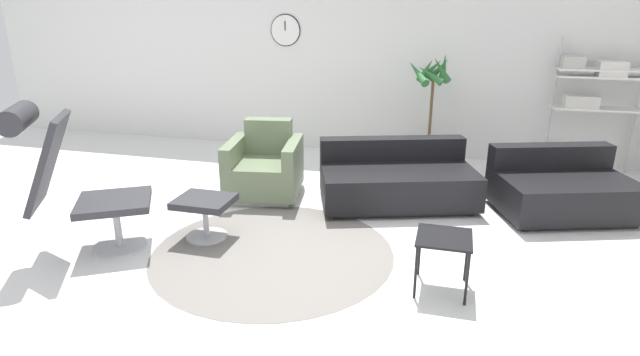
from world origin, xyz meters
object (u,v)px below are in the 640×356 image
potted_plant (430,115)px  couch_low (396,181)px  armchair_red (265,169)px  side_table (444,243)px  lounge_chair (67,170)px  shelf_unit (594,83)px  ottoman (205,208)px  couch_second (561,190)px

potted_plant → couch_low: bearing=-99.1°
armchair_red → side_table: bearing=132.6°
lounge_chair → shelf_unit: size_ratio=0.77×
ottoman → potted_plant: size_ratio=0.33×
ottoman → side_table: side_table is taller
lounge_chair → side_table: 2.95m
armchair_red → couch_second: 3.00m
couch_second → lounge_chair: bearing=7.3°
lounge_chair → armchair_red: 2.00m
lounge_chair → armchair_red: size_ratio=1.38×
ottoman → side_table: (2.03, -0.34, 0.09)m
ottoman → couch_second: couch_second is taller
potted_plant → ottoman: bearing=-122.8°
ottoman → shelf_unit: size_ratio=0.29×
side_table → potted_plant: (-0.29, 3.04, 0.29)m
potted_plant → shelf_unit: bearing=6.4°
lounge_chair → ottoman: size_ratio=2.61×
couch_low → potted_plant: bearing=-117.7°
shelf_unit → side_table: bearing=-115.6°
ottoman → armchair_red: size_ratio=0.53×
ottoman → shelf_unit: bearing=39.0°
lounge_chair → couch_low: size_ratio=0.72×
potted_plant → shelf_unit: (1.85, 0.21, 0.43)m
side_table → shelf_unit: bearing=64.4°
lounge_chair → couch_second: (3.99, 1.94, -0.48)m
shelf_unit → lounge_chair: bearing=-142.5°
armchair_red → couch_low: size_ratio=0.52×
armchair_red → couch_low: 1.40m
couch_low → side_table: 1.71m
armchair_red → potted_plant: bearing=-146.0°
lounge_chair → armchair_red: lounge_chair is taller
couch_second → potted_plant: (-1.36, 1.28, 0.42)m
armchair_red → couch_low: bearing=175.7°
lounge_chair → shelf_unit: (4.48, 3.43, 0.38)m
lounge_chair → couch_low: (2.40, 1.81, -0.48)m
armchair_red → couch_second: bearing=175.5°
couch_low → side_table: (0.52, -1.62, 0.13)m
couch_low → couch_second: 1.60m
lounge_chair → couch_second: 4.47m
ottoman → couch_low: couch_low is taller
ottoman → potted_plant: 3.23m
potted_plant → shelf_unit: shelf_unit is taller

